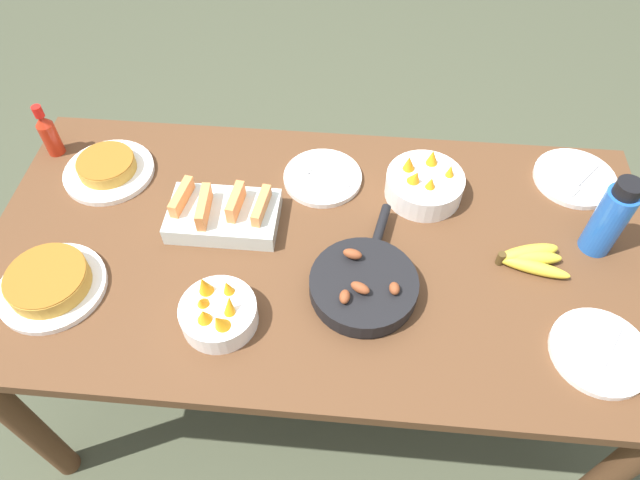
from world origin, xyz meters
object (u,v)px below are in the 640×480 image
(melon_tray, at_px, (223,214))
(frittata_plate_side, at_px, (108,168))
(banana_bunch, at_px, (529,259))
(frittata_plate_center, at_px, (50,283))
(empty_plate_near_front, at_px, (600,352))
(fruit_bowl_mango, at_px, (424,184))
(water_bottle, at_px, (610,218))
(empty_plate_far_right, at_px, (323,178))
(hot_sauce_bottle, at_px, (48,133))
(fruit_bowl_citrus, at_px, (218,312))
(skillet, at_px, (364,285))
(empty_plate_far_left, at_px, (575,178))

(melon_tray, relative_size, frittata_plate_side, 1.13)
(banana_bunch, xyz_separation_m, frittata_plate_center, (-1.14, -0.18, 0.01))
(empty_plate_near_front, bearing_deg, fruit_bowl_mango, 130.12)
(melon_tray, height_order, water_bottle, water_bottle)
(frittata_plate_side, relative_size, fruit_bowl_mango, 1.20)
(frittata_plate_side, height_order, water_bottle, water_bottle)
(empty_plate_far_right, bearing_deg, frittata_plate_side, -177.06)
(melon_tray, height_order, frittata_plate_center, melon_tray)
(melon_tray, bearing_deg, fruit_bowl_mango, 15.91)
(frittata_plate_center, relative_size, hot_sauce_bottle, 1.55)
(frittata_plate_side, relative_size, fruit_bowl_citrus, 1.42)
(frittata_plate_side, distance_m, fruit_bowl_citrus, 0.59)
(water_bottle, bearing_deg, banana_bunch, -157.92)
(banana_bunch, relative_size, melon_tray, 0.64)
(frittata_plate_center, bearing_deg, banana_bunch, 8.86)
(fruit_bowl_mango, bearing_deg, frittata_plate_side, -179.91)
(melon_tray, relative_size, fruit_bowl_mango, 1.36)
(water_bottle, bearing_deg, frittata_plate_side, 173.84)
(banana_bunch, bearing_deg, frittata_plate_center, -171.14)
(melon_tray, relative_size, empty_plate_near_front, 1.29)
(banana_bunch, bearing_deg, water_bottle, 22.08)
(banana_bunch, distance_m, fruit_bowl_citrus, 0.76)
(skillet, relative_size, water_bottle, 1.65)
(melon_tray, distance_m, skillet, 0.41)
(banana_bunch, height_order, frittata_plate_side, frittata_plate_side)
(empty_plate_far_right, xyz_separation_m, fruit_bowl_mango, (0.27, -0.03, 0.03))
(skillet, bearing_deg, melon_tray, 74.96)
(hot_sauce_bottle, bearing_deg, empty_plate_far_left, 0.65)
(empty_plate_near_front, bearing_deg, empty_plate_far_right, 143.81)
(empty_plate_near_front, distance_m, water_bottle, 0.33)
(fruit_bowl_mango, bearing_deg, frittata_plate_center, -156.23)
(empty_plate_near_front, bearing_deg, melon_tray, 161.41)
(water_bottle, bearing_deg, empty_plate_near_front, -99.31)
(melon_tray, height_order, empty_plate_far_right, melon_tray)
(empty_plate_far_left, distance_m, hot_sauce_bottle, 1.48)
(banana_bunch, height_order, water_bottle, water_bottle)
(skillet, height_order, hot_sauce_bottle, hot_sauce_bottle)
(frittata_plate_center, bearing_deg, skillet, 4.56)
(fruit_bowl_mango, height_order, hot_sauce_bottle, hot_sauce_bottle)
(fruit_bowl_citrus, bearing_deg, hot_sauce_bottle, 138.65)
(empty_plate_far_right, xyz_separation_m, hot_sauce_bottle, (-0.78, 0.04, 0.06))
(banana_bunch, height_order, hot_sauce_bottle, hot_sauce_bottle)
(melon_tray, bearing_deg, banana_bunch, -4.79)
(skillet, relative_size, fruit_bowl_citrus, 2.14)
(empty_plate_far_right, distance_m, water_bottle, 0.73)
(banana_bunch, height_order, fruit_bowl_citrus, fruit_bowl_citrus)
(skillet, distance_m, water_bottle, 0.61)
(empty_plate_far_right, height_order, fruit_bowl_citrus, fruit_bowl_citrus)
(banana_bunch, distance_m, fruit_bowl_mango, 0.33)
(fruit_bowl_citrus, bearing_deg, empty_plate_near_front, -0.58)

